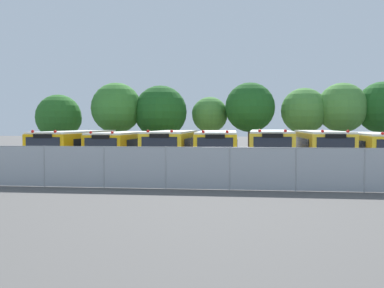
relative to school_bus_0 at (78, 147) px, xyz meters
The scene contains 17 objects.
ground_plane 10.03m from the school_bus_0, ahead, with size 160.00×160.00×0.00m, color #514F4C.
school_bus_0 is the anchor object (origin of this frame).
school_bus_1 3.24m from the school_bus_0, ahead, with size 2.49×9.94×2.54m.
school_bus_2 6.73m from the school_bus_0, ahead, with size 2.63×9.41×2.62m.
school_bus_3 9.84m from the school_bus_0, ahead, with size 2.80×10.71×2.61m.
school_bus_4 13.30m from the school_bus_0, ahead, with size 2.86×10.97×2.66m.
school_bus_5 16.57m from the school_bus_0, ahead, with size 2.55×9.78×2.64m.
school_bus_6 19.90m from the school_bus_0, ahead, with size 2.80×10.41×2.52m.
tree_0 10.71m from the school_bus_0, 119.75° to the left, with size 4.15×4.15×5.68m.
tree_1 9.73m from the school_bus_0, 88.81° to the left, with size 4.56×4.56×6.72m.
tree_2 10.95m from the school_bus_0, 67.82° to the left, with size 4.81×4.81×6.48m.
tree_3 14.06m from the school_bus_0, 53.32° to the left, with size 3.36×3.29×5.49m.
tree_4 15.93m from the school_bus_0, 40.06° to the left, with size 4.43×4.43×6.68m.
tree_5 20.02m from the school_bus_0, 31.81° to the left, with size 4.07×4.07×6.19m.
tree_6 22.77m from the school_bus_0, 26.76° to the left, with size 4.35×4.35×6.58m.
chainlink_fence 13.89m from the school_bus_0, 46.57° to the right, with size 26.04×0.07×1.93m.
traffic_cone 10.08m from the school_bus_0, 60.99° to the right, with size 0.39×0.39×0.52m, color #EA5914.
Camera 1 is at (1.72, -29.74, 2.91)m, focal length 41.21 mm.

